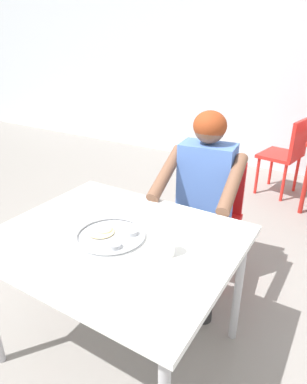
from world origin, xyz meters
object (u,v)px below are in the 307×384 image
drinking_cup (166,244)px  chair_foreground (210,210)px  table_foreground (116,249)px  diner_foreground (202,192)px  chair_red_left (288,151)px  thali_tray (111,235)px

drinking_cup → chair_foreground: drinking_cup is taller
table_foreground → drinking_cup: (0.28, 0.00, 0.12)m
diner_foreground → chair_red_left: bearing=85.0°
table_foreground → thali_tray: size_ratio=3.40×
chair_foreground → table_foreground: bearing=-95.9°
thali_tray → chair_red_left: size_ratio=0.39×
drinking_cup → chair_foreground: bearing=100.7°
table_foreground → diner_foreground: bearing=80.7°
table_foreground → thali_tray: thali_tray is taller
thali_tray → chair_foreground: 1.01m
thali_tray → chair_red_left: 2.68m
table_foreground → drinking_cup: size_ratio=11.38×
chair_foreground → diner_foreground: diner_foreground is taller
diner_foreground → chair_foreground: bearing=95.4°
chair_foreground → drinking_cup: bearing=-79.3°
table_foreground → drinking_cup: bearing=0.4°
table_foreground → thali_tray: 0.08m
thali_tray → drinking_cup: bearing=3.5°
table_foreground → drinking_cup: drinking_cup is taller
chair_foreground → diner_foreground: size_ratio=0.68×
drinking_cup → diner_foreground: diner_foreground is taller
drinking_cup → chair_foreground: (-0.18, 0.95, -0.31)m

